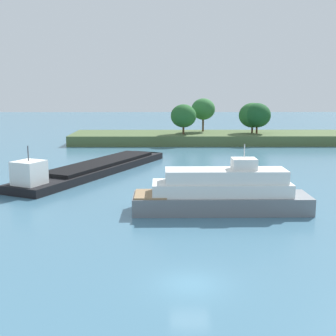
{
  "coord_description": "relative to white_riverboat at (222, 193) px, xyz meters",
  "views": [
    {
      "loc": [
        -1.65,
        -27.31,
        12.43
      ],
      "look_at": [
        -1.09,
        35.52,
        1.2
      ],
      "focal_mm": 48.79,
      "sensor_mm": 36.0,
      "label": 1
    }
  ],
  "objects": [
    {
      "name": "ground_plane",
      "position": [
        -4.16,
        -17.24,
        -1.89
      ],
      "size": [
        400.0,
        400.0,
        0.0
      ],
      "primitive_type": "plane",
      "color": "teal"
    },
    {
      "name": "treeline_island",
      "position": [
        18.63,
        57.38,
        0.42
      ],
      "size": [
        90.08,
        15.02,
        9.78
      ],
      "color": "#4C6038",
      "rests_on": "ground"
    },
    {
      "name": "white_riverboat",
      "position": [
        0.0,
        0.0,
        0.0
      ],
      "size": [
        17.71,
        4.7,
        6.83
      ],
      "color": "slate",
      "rests_on": "ground"
    },
    {
      "name": "cargo_barge",
      "position": [
        -16.02,
        20.13,
        -1.02
      ],
      "size": [
        19.12,
        31.76,
        5.65
      ],
      "color": "black",
      "rests_on": "ground"
    }
  ]
}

